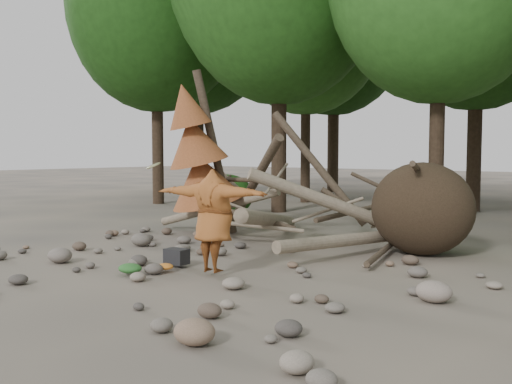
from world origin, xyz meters
The scene contains 13 objects.
ground centered at (0.00, 0.00, 0.00)m, with size 120.00×120.00×0.00m, color #514C44.
deadfall_pile centered at (2.02, 4.24, 0.95)m, with size 8.55×5.24×3.30m.
dead_conifer centered at (-3.12, 3.37, 2.11)m, with size 2.06×2.16×4.35m.
bush_left centered at (-5.50, 7.20, 0.72)m, with size 1.80×1.80×1.44m, color #1D4B14.
bush_mid centered at (0.80, 7.80, 0.56)m, with size 1.40×1.40×1.12m, color #275F1B.
frisbee_thrower centered at (0.55, 0.00, 0.99)m, with size 2.94×0.98×1.93m.
backpack centered at (-0.54, 0.14, 0.15)m, with size 0.44×0.29×0.29m, color black.
cloth_green centered at (-0.61, -0.92, 0.09)m, with size 0.46×0.38×0.17m, color #296227.
cloth_orange centered at (-0.35, -0.32, 0.06)m, with size 0.32×0.26×0.12m, color #C77022.
boulder_front_left centered at (-2.65, -1.02, 0.15)m, with size 0.50×0.45×0.30m, color slate.
boulder_front_right centered at (2.85, -2.79, 0.15)m, with size 0.50×0.45×0.30m, color #856953.
boulder_mid_right centered at (4.28, 0.70, 0.16)m, with size 0.53×0.48×0.32m, color gray.
boulder_mid_left centered at (-2.96, 1.31, 0.15)m, with size 0.51×0.46×0.30m, color #635C53.
Camera 1 is at (7.35, -7.32, 2.19)m, focal length 40.00 mm.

